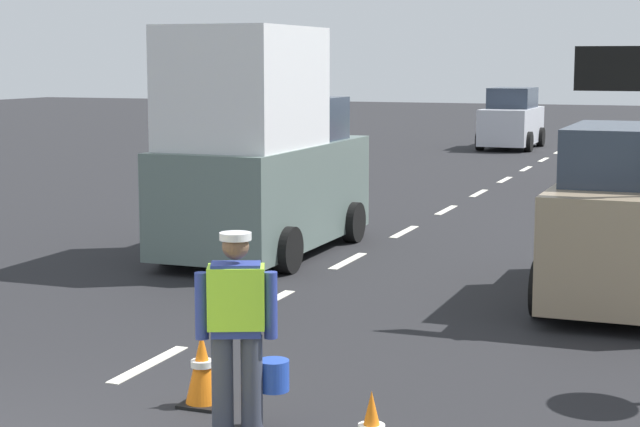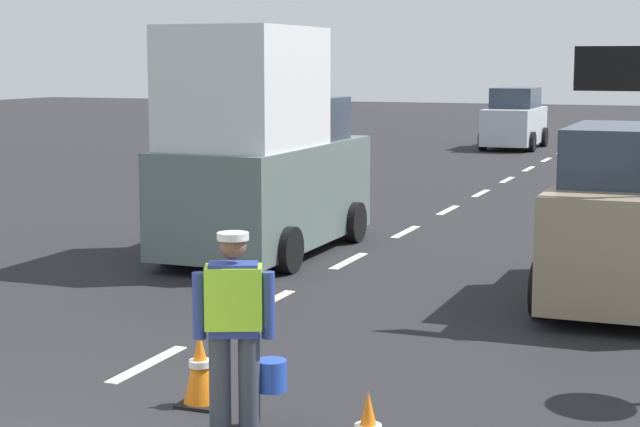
% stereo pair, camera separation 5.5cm
% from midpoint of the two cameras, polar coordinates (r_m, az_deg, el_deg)
% --- Properties ---
extents(ground_plane, '(96.00, 96.00, 0.00)m').
position_cam_midpoint_polar(ground_plane, '(28.12, 10.10, 1.83)').
color(ground_plane, black).
extents(lane_center_line, '(0.14, 46.40, 0.01)m').
position_cam_midpoint_polar(lane_center_line, '(32.23, 11.56, 2.59)').
color(lane_center_line, silver).
rests_on(lane_center_line, ground).
extents(road_worker, '(0.68, 0.56, 1.67)m').
position_cam_midpoint_polar(road_worker, '(8.78, -4.27, -5.78)').
color(road_worker, '#383D4C').
rests_on(road_worker, ground).
extents(lane_direction_sign, '(1.16, 0.11, 3.20)m').
position_cam_midpoint_polar(lane_direction_sign, '(12.49, 16.80, 4.90)').
color(lane_direction_sign, gray).
rests_on(lane_direction_sign, ground).
extents(traffic_cone_near, '(0.36, 0.36, 0.67)m').
position_cam_midpoint_polar(traffic_cone_near, '(9.63, -6.24, -8.23)').
color(traffic_cone_near, black).
rests_on(traffic_cone_near, ground).
extents(delivery_truck, '(2.16, 4.60, 3.54)m').
position_cam_midpoint_polar(delivery_truck, '(16.72, -3.06, 3.24)').
color(delivery_truck, slate).
rests_on(delivery_truck, ground).
extents(car_parked_curbside, '(1.98, 4.12, 2.24)m').
position_cam_midpoint_polar(car_parked_curbside, '(14.06, 16.32, -0.36)').
color(car_parked_curbside, gray).
rests_on(car_parked_curbside, ground).
extents(car_oncoming_third, '(1.86, 3.90, 2.10)m').
position_cam_midpoint_polar(car_oncoming_third, '(37.87, 10.36, 4.90)').
color(car_oncoming_third, silver).
rests_on(car_oncoming_third, ground).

